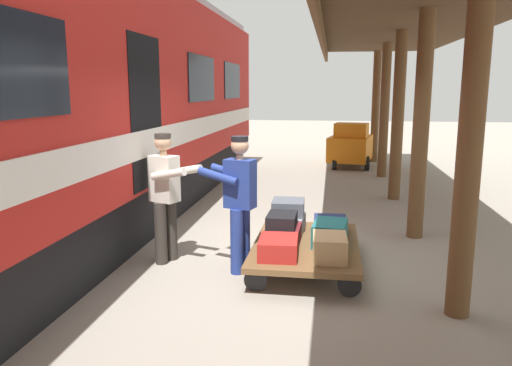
{
  "coord_description": "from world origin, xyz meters",
  "views": [
    {
      "loc": [
        -0.52,
        6.36,
        2.26
      ],
      "look_at": [
        0.37,
        0.56,
        1.15
      ],
      "focal_mm": 34.96,
      "sensor_mm": 36.0,
      "label": 1
    }
  ],
  "objects_px": {
    "suitcase_red_plastic": "(278,247)",
    "suitcase_navy_fabric": "(330,225)",
    "baggage_tug": "(351,146)",
    "suitcase_maroon_trunk": "(283,235)",
    "porter_by_door": "(166,193)",
    "suitcase_tan_vintage": "(330,247)",
    "suitcase_teal_softside": "(330,233)",
    "train_car": "(42,104)",
    "suitcase_black_hardshell": "(282,220)",
    "porter_in_overalls": "(239,199)",
    "luggage_cart": "(306,246)",
    "suitcase_gray_aluminum": "(287,222)",
    "suitcase_slate_roller": "(288,207)"
  },
  "relations": [
    {
      "from": "suitcase_maroon_trunk",
      "to": "porter_in_overalls",
      "type": "height_order",
      "value": "porter_in_overalls"
    },
    {
      "from": "baggage_tug",
      "to": "suitcase_navy_fabric",
      "type": "bearing_deg",
      "value": 86.2
    },
    {
      "from": "porter_by_door",
      "to": "luggage_cart",
      "type": "bearing_deg",
      "value": -179.12
    },
    {
      "from": "porter_in_overalls",
      "to": "suitcase_slate_roller",
      "type": "bearing_deg",
      "value": -123.84
    },
    {
      "from": "suitcase_teal_softside",
      "to": "suitcase_black_hardshell",
      "type": "relative_size",
      "value": 1.18
    },
    {
      "from": "suitcase_maroon_trunk",
      "to": "suitcase_teal_softside",
      "type": "height_order",
      "value": "suitcase_teal_softside"
    },
    {
      "from": "porter_by_door",
      "to": "suitcase_tan_vintage",
      "type": "bearing_deg",
      "value": 165.8
    },
    {
      "from": "suitcase_black_hardshell",
      "to": "baggage_tug",
      "type": "distance_m",
      "value": 8.67
    },
    {
      "from": "suitcase_maroon_trunk",
      "to": "porter_by_door",
      "type": "height_order",
      "value": "porter_by_door"
    },
    {
      "from": "train_car",
      "to": "porter_in_overalls",
      "type": "xyz_separation_m",
      "value": [
        -2.82,
        0.47,
        -1.14
      ]
    },
    {
      "from": "train_car",
      "to": "suitcase_red_plastic",
      "type": "height_order",
      "value": "train_car"
    },
    {
      "from": "suitcase_gray_aluminum",
      "to": "suitcase_black_hardshell",
      "type": "xyz_separation_m",
      "value": [
        0.02,
        0.55,
        0.18
      ]
    },
    {
      "from": "luggage_cart",
      "to": "porter_by_door",
      "type": "xyz_separation_m",
      "value": [
        1.83,
        0.03,
        0.64
      ]
    },
    {
      "from": "suitcase_red_plastic",
      "to": "baggage_tug",
      "type": "distance_m",
      "value": 9.24
    },
    {
      "from": "suitcase_tan_vintage",
      "to": "suitcase_slate_roller",
      "type": "xyz_separation_m",
      "value": [
        0.58,
        -1.17,
        0.17
      ]
    },
    {
      "from": "suitcase_slate_roller",
      "to": "suitcase_black_hardshell",
      "type": "bearing_deg",
      "value": 87.22
    },
    {
      "from": "train_car",
      "to": "suitcase_navy_fabric",
      "type": "relative_size",
      "value": 36.63
    },
    {
      "from": "luggage_cart",
      "to": "suitcase_gray_aluminum",
      "type": "height_order",
      "value": "suitcase_gray_aluminum"
    },
    {
      "from": "train_car",
      "to": "suitcase_tan_vintage",
      "type": "height_order",
      "value": "train_car"
    },
    {
      "from": "suitcase_teal_softside",
      "to": "suitcase_navy_fabric",
      "type": "relative_size",
      "value": 1.28
    },
    {
      "from": "suitcase_navy_fabric",
      "to": "porter_by_door",
      "type": "relative_size",
      "value": 0.26
    },
    {
      "from": "suitcase_navy_fabric",
      "to": "porter_by_door",
      "type": "height_order",
      "value": "porter_by_door"
    },
    {
      "from": "suitcase_red_plastic",
      "to": "baggage_tug",
      "type": "bearing_deg",
      "value": -96.99
    },
    {
      "from": "train_car",
      "to": "suitcase_black_hardshell",
      "type": "height_order",
      "value": "train_car"
    },
    {
      "from": "suitcase_tan_vintage",
      "to": "suitcase_red_plastic",
      "type": "relative_size",
      "value": 0.92
    },
    {
      "from": "suitcase_black_hardshell",
      "to": "porter_in_overalls",
      "type": "distance_m",
      "value": 0.64
    },
    {
      "from": "suitcase_navy_fabric",
      "to": "porter_in_overalls",
      "type": "bearing_deg",
      "value": 34.57
    },
    {
      "from": "suitcase_gray_aluminum",
      "to": "suitcase_slate_roller",
      "type": "xyz_separation_m",
      "value": [
        -0.01,
        -0.04,
        0.21
      ]
    },
    {
      "from": "suitcase_slate_roller",
      "to": "train_car",
      "type": "bearing_deg",
      "value": 5.8
    },
    {
      "from": "suitcase_red_plastic",
      "to": "porter_in_overalls",
      "type": "height_order",
      "value": "porter_in_overalls"
    },
    {
      "from": "suitcase_black_hardshell",
      "to": "porter_by_door",
      "type": "bearing_deg",
      "value": 1.5
    },
    {
      "from": "luggage_cart",
      "to": "suitcase_navy_fabric",
      "type": "bearing_deg",
      "value": -117.6
    },
    {
      "from": "train_car",
      "to": "luggage_cart",
      "type": "relative_size",
      "value": 8.03
    },
    {
      "from": "suitcase_red_plastic",
      "to": "suitcase_navy_fabric",
      "type": "bearing_deg",
      "value": -117.6
    },
    {
      "from": "suitcase_tan_vintage",
      "to": "baggage_tug",
      "type": "relative_size",
      "value": 0.28
    },
    {
      "from": "train_car",
      "to": "suitcase_teal_softside",
      "type": "xyz_separation_m",
      "value": [
        -3.95,
        0.26,
        -1.58
      ]
    },
    {
      "from": "suitcase_gray_aluminum",
      "to": "suitcase_slate_roller",
      "type": "bearing_deg",
      "value": -104.76
    },
    {
      "from": "suitcase_gray_aluminum",
      "to": "train_car",
      "type": "bearing_deg",
      "value": 5.19
    },
    {
      "from": "suitcase_teal_softside",
      "to": "suitcase_red_plastic",
      "type": "xyz_separation_m",
      "value": [
        0.59,
        0.57,
        -0.03
      ]
    },
    {
      "from": "train_car",
      "to": "suitcase_black_hardshell",
      "type": "xyz_separation_m",
      "value": [
        -3.34,
        0.25,
        -1.45
      ]
    },
    {
      "from": "suitcase_slate_roller",
      "to": "suitcase_gray_aluminum",
      "type": "bearing_deg",
      "value": 75.24
    },
    {
      "from": "suitcase_navy_fabric",
      "to": "suitcase_red_plastic",
      "type": "bearing_deg",
      "value": 62.4
    },
    {
      "from": "suitcase_black_hardshell",
      "to": "porter_by_door",
      "type": "xyz_separation_m",
      "value": [
        1.51,
        0.04,
        0.31
      ]
    },
    {
      "from": "suitcase_maroon_trunk",
      "to": "suitcase_teal_softside",
      "type": "relative_size",
      "value": 1.07
    },
    {
      "from": "train_car",
      "to": "porter_in_overalls",
      "type": "distance_m",
      "value": 3.08
    },
    {
      "from": "suitcase_tan_vintage",
      "to": "suitcase_teal_softside",
      "type": "height_order",
      "value": "suitcase_teal_softside"
    },
    {
      "from": "suitcase_teal_softside",
      "to": "suitcase_black_hardshell",
      "type": "distance_m",
      "value": 0.63
    },
    {
      "from": "suitcase_red_plastic",
      "to": "porter_in_overalls",
      "type": "bearing_deg",
      "value": -33.52
    },
    {
      "from": "suitcase_teal_softside",
      "to": "porter_by_door",
      "type": "bearing_deg",
      "value": 0.76
    },
    {
      "from": "suitcase_black_hardshell",
      "to": "baggage_tug",
      "type": "height_order",
      "value": "baggage_tug"
    }
  ]
}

